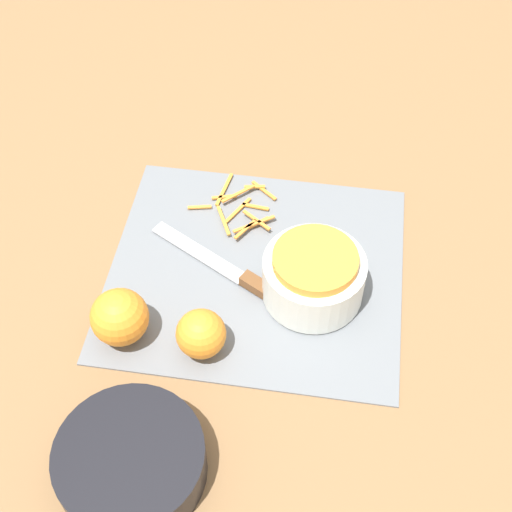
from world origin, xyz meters
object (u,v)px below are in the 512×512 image
orange_right (201,334)px  bowl_dark (131,462)px  bowl_speckled (314,275)px  knife (254,284)px  orange_left (120,317)px

orange_right → bowl_dark: bearing=74.6°
bowl_speckled → orange_right: bowl_speckled is taller
bowl_speckled → bowl_dark: bearing=57.4°
bowl_speckled → knife: 0.09m
bowl_speckled → knife: bearing=2.2°
knife → bowl_speckled: bearing=-148.9°
bowl_dark → knife: 0.30m
bowl_speckled → orange_right: bearing=39.5°
bowl_speckled → orange_right: (0.14, 0.11, -0.01)m
bowl_speckled → bowl_dark: 0.34m
orange_left → bowl_dark: bearing=108.4°
bowl_dark → orange_right: bearing=-105.4°
bowl_dark → orange_left: orange_left is taller
orange_left → bowl_speckled: bearing=-156.7°
bowl_dark → orange_right: (-0.05, -0.18, 0.01)m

